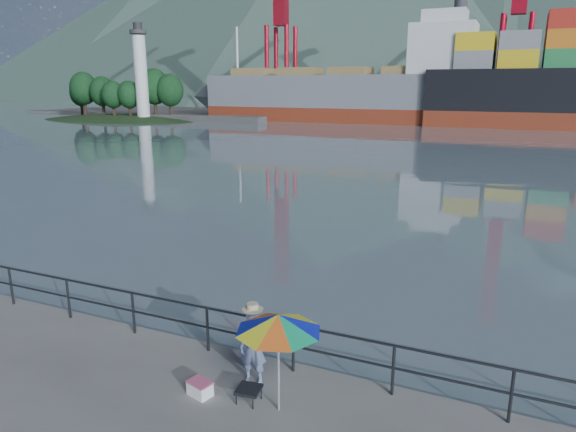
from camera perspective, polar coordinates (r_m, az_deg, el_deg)
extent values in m
cube|color=slate|center=(137.04, 21.53, 11.11)|extent=(500.00, 280.00, 0.00)
cube|color=#514F4C|center=(99.98, 26.20, 9.77)|extent=(200.00, 40.00, 0.40)
cylinder|color=#2D3033|center=(11.70, -13.20, -9.09)|extent=(22.00, 0.05, 0.05)
cylinder|color=#2D3033|center=(11.89, -13.08, -11.08)|extent=(22.00, 0.05, 0.05)
cube|color=#2D3033|center=(11.91, -13.06, -11.30)|extent=(22.00, 0.06, 1.00)
cone|color=#385147|center=(246.38, -13.49, 19.15)|extent=(228.80, 228.80, 55.00)
cone|color=#385147|center=(222.81, 3.83, 22.63)|extent=(312.00, 312.00, 75.00)
cone|color=#385147|center=(213.77, 23.55, 20.94)|extent=(282.88, 282.88, 68.00)
ellipsoid|color=#263F1E|center=(92.52, -18.23, 10.25)|extent=(48.00, 26.40, 8.40)
cylinder|color=white|center=(87.69, -16.00, 14.48)|extent=(2.00, 2.00, 13.00)
cylinder|color=#2D2D2D|center=(88.09, -16.35, 19.36)|extent=(1.80, 1.80, 2.00)
cube|color=orange|center=(98.84, 26.47, 11.98)|extent=(6.00, 2.40, 7.80)
cube|color=red|center=(101.91, 26.25, 10.56)|extent=(6.00, 2.40, 2.60)
imported|color=navy|center=(10.06, -3.88, -14.34)|extent=(0.58, 0.41, 1.51)
cylinder|color=white|center=(9.25, -1.05, -16.47)|extent=(0.04, 0.04, 1.68)
cone|color=#F3F523|center=(8.85, -1.08, -11.78)|extent=(1.60, 1.60, 0.31)
cube|color=black|center=(9.80, -4.37, -18.66)|extent=(0.48, 0.48, 0.06)
cube|color=#2D3033|center=(9.87, -4.36, -19.34)|extent=(0.36, 0.36, 0.22)
cube|color=white|center=(10.14, -9.76, -18.42)|extent=(0.50, 0.40, 0.25)
cylinder|color=black|center=(11.15, -2.85, -15.70)|extent=(0.08, 1.60, 1.13)
cube|color=maroon|center=(84.31, 6.22, 11.05)|extent=(45.94, 7.95, 2.50)
cube|color=slate|center=(84.18, 6.29, 13.60)|extent=(45.94, 7.95, 5.00)
cube|color=silver|center=(81.05, 16.83, 17.31)|extent=(9.00, 6.68, 7.00)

